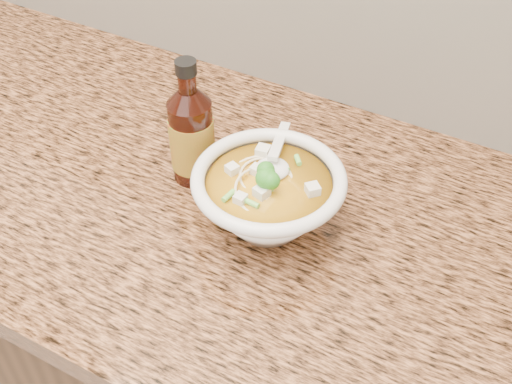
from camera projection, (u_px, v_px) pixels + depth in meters
The scene contains 4 objects.
cabinet at pixel (159, 326), 1.36m from camera, with size 4.00×0.65×0.86m, color black.
counter_slab at pixel (131, 166), 1.06m from camera, with size 4.00×0.68×0.04m, color #9D6139.
soup_bowl at pixel (269, 199), 0.90m from camera, with size 0.21×0.24×0.12m.
hot_sauce_bottle at pixel (192, 136), 0.96m from camera, with size 0.08×0.08×0.21m.
Camera 1 is at (0.56, 1.07, 1.57)m, focal length 45.00 mm.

